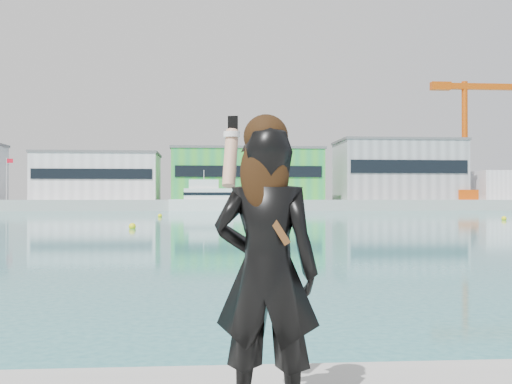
{
  "coord_description": "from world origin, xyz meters",
  "views": [
    {
      "loc": [
        -0.76,
        -3.71,
        2.01
      ],
      "look_at": [
        -0.41,
        0.52,
        2.06
      ],
      "focal_mm": 45.0,
      "sensor_mm": 36.0,
      "label": 1
    }
  ],
  "objects_px": {
    "buoy_extra": "(132,229)",
    "buoy_far": "(160,217)",
    "dock_crane": "(471,135)",
    "motor_yacht": "(211,199)",
    "woman": "(266,263)",
    "buoy_near": "(504,220)"
  },
  "relations": [
    {
      "from": "dock_crane",
      "to": "woman",
      "type": "relative_size",
      "value": 14.07
    },
    {
      "from": "buoy_extra",
      "to": "woman",
      "type": "distance_m",
      "value": 41.82
    },
    {
      "from": "buoy_near",
      "to": "motor_yacht",
      "type": "bearing_deg",
      "value": 117.49
    },
    {
      "from": "buoy_extra",
      "to": "woman",
      "type": "xyz_separation_m",
      "value": [
        5.27,
        -41.45,
        1.66
      ]
    },
    {
      "from": "buoy_far",
      "to": "woman",
      "type": "relative_size",
      "value": 0.29
    },
    {
      "from": "dock_crane",
      "to": "motor_yacht",
      "type": "distance_m",
      "value": 55.27
    },
    {
      "from": "buoy_far",
      "to": "buoy_extra",
      "type": "bearing_deg",
      "value": -89.81
    },
    {
      "from": "motor_yacht",
      "to": "buoy_near",
      "type": "bearing_deg",
      "value": -61.34
    },
    {
      "from": "buoy_extra",
      "to": "buoy_far",
      "type": "bearing_deg",
      "value": 90.19
    },
    {
      "from": "buoy_extra",
      "to": "dock_crane",
      "type": "bearing_deg",
      "value": 53.89
    },
    {
      "from": "buoy_far",
      "to": "woman",
      "type": "height_order",
      "value": "woman"
    },
    {
      "from": "dock_crane",
      "to": "buoy_far",
      "type": "bearing_deg",
      "value": -139.08
    },
    {
      "from": "motor_yacht",
      "to": "buoy_extra",
      "type": "height_order",
      "value": "motor_yacht"
    },
    {
      "from": "dock_crane",
      "to": "motor_yacht",
      "type": "relative_size",
      "value": 1.52
    },
    {
      "from": "buoy_far",
      "to": "buoy_extra",
      "type": "relative_size",
      "value": 1.0
    },
    {
      "from": "dock_crane",
      "to": "woman",
      "type": "distance_m",
      "value": 134.11
    },
    {
      "from": "dock_crane",
      "to": "buoy_far",
      "type": "height_order",
      "value": "dock_crane"
    },
    {
      "from": "buoy_near",
      "to": "buoy_extra",
      "type": "relative_size",
      "value": 1.0
    },
    {
      "from": "buoy_near",
      "to": "buoy_extra",
      "type": "bearing_deg",
      "value": -155.26
    },
    {
      "from": "dock_crane",
      "to": "woman",
      "type": "height_order",
      "value": "dock_crane"
    },
    {
      "from": "dock_crane",
      "to": "motor_yacht",
      "type": "height_order",
      "value": "dock_crane"
    },
    {
      "from": "motor_yacht",
      "to": "buoy_extra",
      "type": "bearing_deg",
      "value": -93.96
    }
  ]
}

